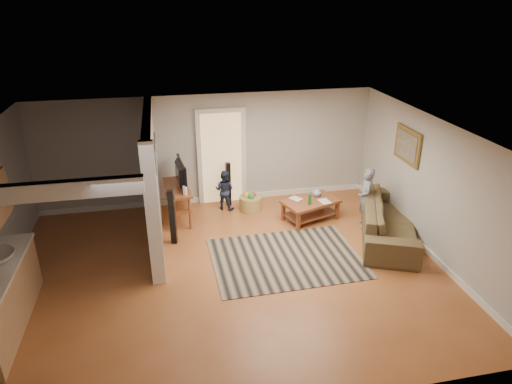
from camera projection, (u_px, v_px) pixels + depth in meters
ground at (229, 271)px, 8.02m from camera, size 7.50×7.50×0.00m
room_shell at (160, 191)px, 7.61m from camera, size 7.54×6.02×2.52m
area_rug at (286, 258)px, 8.40m from camera, size 2.75×2.04×0.01m
sofa at (387, 236)px, 9.17m from camera, size 1.91×2.74×0.74m
coffee_table at (311, 204)px, 9.69m from camera, size 1.32×1.02×0.69m
tv_console at (178, 190)px, 9.57m from camera, size 0.58×1.25×1.04m
speaker_left at (173, 217)px, 8.70m from camera, size 0.13×0.13×1.12m
speaker_right at (228, 184)px, 10.30m from camera, size 0.11×0.11×1.02m
toy_basket at (250, 202)px, 10.17m from camera, size 0.50×0.50×0.45m
child at (362, 225)px, 9.57m from camera, size 0.42×0.53×1.27m
toddler at (225, 208)px, 10.32m from camera, size 0.56×0.52×0.91m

